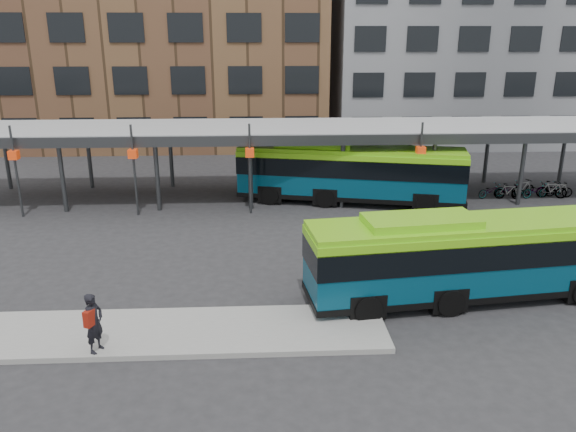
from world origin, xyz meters
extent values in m
plane|color=#28282B|center=(0.00, 0.00, 0.00)|extent=(120.00, 120.00, 0.00)
cube|color=gray|center=(-5.50, -3.00, 0.09)|extent=(14.00, 3.00, 0.18)
cube|color=#999B9E|center=(0.00, 13.00, 4.00)|extent=(40.00, 6.00, 0.35)
cube|color=#383A3D|center=(0.00, 10.00, 3.85)|extent=(40.00, 0.15, 0.55)
cylinder|color=#383A3D|center=(-18.00, 15.50, 1.90)|extent=(0.24, 0.24, 3.80)
cylinder|color=#383A3D|center=(-13.00, 10.50, 1.90)|extent=(0.24, 0.24, 3.80)
cylinder|color=#383A3D|center=(-13.00, 15.50, 1.90)|extent=(0.24, 0.24, 3.80)
cylinder|color=#383A3D|center=(-8.00, 10.50, 1.90)|extent=(0.24, 0.24, 3.80)
cylinder|color=#383A3D|center=(-8.00, 15.50, 1.90)|extent=(0.24, 0.24, 3.80)
cylinder|color=#383A3D|center=(-3.00, 10.50, 1.90)|extent=(0.24, 0.24, 3.80)
cylinder|color=#383A3D|center=(-3.00, 15.50, 1.90)|extent=(0.24, 0.24, 3.80)
cylinder|color=#383A3D|center=(2.00, 10.50, 1.90)|extent=(0.24, 0.24, 3.80)
cylinder|color=#383A3D|center=(2.00, 15.50, 1.90)|extent=(0.24, 0.24, 3.80)
cylinder|color=#383A3D|center=(7.00, 10.50, 1.90)|extent=(0.24, 0.24, 3.80)
cylinder|color=#383A3D|center=(7.00, 15.50, 1.90)|extent=(0.24, 0.24, 3.80)
cylinder|color=#383A3D|center=(12.00, 10.50, 1.90)|extent=(0.24, 0.24, 3.80)
cylinder|color=#383A3D|center=(12.00, 15.50, 1.90)|extent=(0.24, 0.24, 3.80)
cylinder|color=#383A3D|center=(17.00, 15.50, 1.90)|extent=(0.24, 0.24, 3.80)
cylinder|color=#383A3D|center=(-15.00, 9.70, 2.40)|extent=(0.12, 0.12, 4.80)
cube|color=red|center=(-15.00, 9.70, 3.30)|extent=(0.45, 0.45, 0.45)
cylinder|color=#383A3D|center=(-9.00, 9.70, 2.40)|extent=(0.12, 0.12, 4.80)
cube|color=red|center=(-9.00, 9.70, 3.30)|extent=(0.45, 0.45, 0.45)
cylinder|color=#383A3D|center=(-3.00, 9.70, 2.40)|extent=(0.12, 0.12, 4.80)
cube|color=red|center=(-3.00, 9.70, 3.30)|extent=(0.45, 0.45, 0.45)
cylinder|color=#383A3D|center=(6.00, 9.70, 2.40)|extent=(0.12, 0.12, 4.80)
cube|color=red|center=(6.00, 9.70, 3.30)|extent=(0.45, 0.45, 0.45)
cube|color=brown|center=(-10.00, 32.00, 11.00)|extent=(26.00, 14.00, 22.00)
cube|color=slate|center=(16.00, 32.00, 10.00)|extent=(24.00, 14.00, 20.00)
cube|color=#073D55|center=(4.93, -0.88, 1.55)|extent=(11.81, 3.78, 2.42)
cube|color=black|center=(4.93, -0.88, 2.03)|extent=(11.87, 3.84, 0.92)
cube|color=#74CC15|center=(4.93, -0.88, 2.85)|extent=(11.80, 3.68, 0.19)
cube|color=#74CC15|center=(3.00, -1.11, 3.05)|extent=(4.05, 2.19, 0.34)
cube|color=black|center=(4.93, -0.88, 0.45)|extent=(11.88, 3.84, 0.23)
cylinder|color=black|center=(8.63, 0.75, 0.48)|extent=(0.99, 0.40, 0.97)
cylinder|color=black|center=(3.91, -2.19, 0.48)|extent=(0.99, 0.40, 0.97)
cylinder|color=black|center=(3.63, 0.15, 0.48)|extent=(0.99, 0.40, 0.97)
cylinder|color=black|center=(1.03, -2.54, 0.48)|extent=(0.99, 0.40, 0.97)
cylinder|color=black|center=(0.75, -0.19, 0.48)|extent=(0.99, 0.40, 0.97)
cube|color=#073D55|center=(2.59, 11.48, 1.66)|extent=(12.75, 5.39, 2.60)
cube|color=black|center=(2.59, 11.48, 2.19)|extent=(12.81, 5.46, 0.99)
cube|color=#74CC15|center=(2.59, 11.48, 3.07)|extent=(12.73, 5.29, 0.21)
cube|color=#74CC15|center=(0.56, 11.95, 3.28)|extent=(4.48, 2.78, 0.36)
cube|color=black|center=(2.59, 11.48, 0.49)|extent=(12.83, 5.47, 0.25)
cylinder|color=black|center=(6.35, 9.29, 0.52)|extent=(1.08, 0.54, 1.04)
cylinder|color=black|center=(6.93, 11.76, 0.52)|extent=(1.08, 0.54, 1.04)
cylinder|color=black|center=(1.08, 10.53, 0.52)|extent=(1.08, 0.54, 1.04)
cylinder|color=black|center=(1.66, 13.00, 0.52)|extent=(1.08, 0.54, 1.04)
cylinder|color=black|center=(-1.96, 11.24, 0.52)|extent=(1.08, 0.54, 1.04)
cylinder|color=black|center=(-1.38, 13.71, 0.52)|extent=(1.08, 0.54, 1.04)
imported|color=black|center=(-7.41, -4.15, 1.11)|extent=(0.67, 0.79, 1.85)
cube|color=maroon|center=(-7.48, -4.31, 1.35)|extent=(0.31, 0.39, 0.49)
imported|color=slate|center=(10.98, 11.95, 0.42)|extent=(1.69, 0.98, 0.84)
imported|color=slate|center=(11.91, 11.61, 0.47)|extent=(1.60, 0.71, 0.93)
imported|color=slate|center=(12.21, 12.15, 0.46)|extent=(1.80, 0.72, 0.93)
imported|color=slate|center=(13.01, 12.14, 0.52)|extent=(1.78, 1.03, 1.03)
imported|color=slate|center=(13.62, 11.79, 0.45)|extent=(1.81, 0.93, 0.91)
imported|color=slate|center=(14.53, 11.70, 0.51)|extent=(1.76, 0.90, 1.02)
imported|color=slate|center=(14.59, 12.03, 0.42)|extent=(1.70, 0.99, 0.85)
imported|color=slate|center=(15.06, 11.90, 0.46)|extent=(1.60, 0.79, 0.93)
camera|label=1|loc=(-2.47, -19.07, 9.17)|focal=35.00mm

